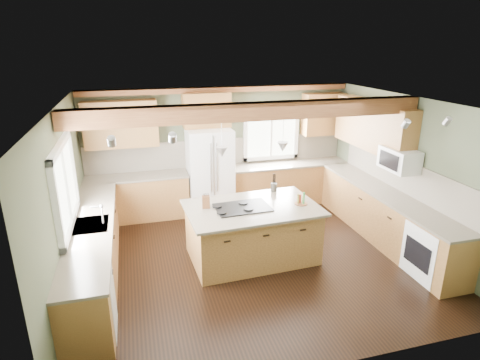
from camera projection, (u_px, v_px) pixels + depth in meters
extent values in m
plane|color=black|center=(254.00, 258.00, 6.76)|extent=(5.60, 5.60, 0.00)
plane|color=silver|center=(255.00, 103.00, 5.91)|extent=(5.60, 5.60, 0.00)
plane|color=#474F38|center=(220.00, 148.00, 8.61)|extent=(5.60, 0.00, 5.60)
plane|color=#474F38|center=(64.00, 204.00, 5.63)|extent=(0.00, 5.00, 5.00)
plane|color=#474F38|center=(406.00, 171.00, 7.04)|extent=(0.00, 5.00, 5.00)
cube|color=#552918|center=(254.00, 111.00, 6.01)|extent=(5.55, 0.26, 0.26)
cube|color=#552918|center=(220.00, 90.00, 8.12)|extent=(5.55, 0.20, 0.10)
cube|color=brown|center=(220.00, 152.00, 8.63)|extent=(5.58, 0.03, 0.58)
cube|color=brown|center=(403.00, 176.00, 7.11)|extent=(0.03, 3.70, 0.58)
cube|color=brown|center=(138.00, 198.00, 8.17)|extent=(2.02, 0.60, 0.88)
cube|color=brown|center=(136.00, 177.00, 8.02)|extent=(2.06, 0.64, 0.04)
cube|color=brown|center=(288.00, 184.00, 8.99)|extent=(2.62, 0.60, 0.88)
cube|color=brown|center=(289.00, 164.00, 8.84)|extent=(2.66, 0.64, 0.04)
cube|color=brown|center=(94.00, 253.00, 6.03)|extent=(0.60, 3.70, 0.88)
cube|color=brown|center=(91.00, 226.00, 5.88)|extent=(0.64, 3.74, 0.04)
cube|color=brown|center=(384.00, 217.00, 7.29)|extent=(0.60, 3.70, 0.88)
cube|color=brown|center=(387.00, 193.00, 7.14)|extent=(0.64, 3.74, 0.04)
cube|color=brown|center=(121.00, 124.00, 7.74)|extent=(1.40, 0.35, 0.90)
cube|color=brown|center=(207.00, 110.00, 8.10)|extent=(0.96, 0.35, 0.70)
cube|color=brown|center=(373.00, 126.00, 7.60)|extent=(0.35, 2.20, 0.90)
cube|color=brown|center=(323.00, 114.00, 8.82)|extent=(0.90, 0.35, 0.90)
cube|color=white|center=(64.00, 186.00, 5.60)|extent=(0.04, 1.60, 1.05)
cube|color=white|center=(271.00, 134.00, 8.80)|extent=(1.10, 0.04, 1.00)
cube|color=#262628|center=(91.00, 225.00, 5.88)|extent=(0.50, 0.65, 0.03)
cylinder|color=#B2B2B7|center=(102.00, 215.00, 5.88)|extent=(0.02, 0.02, 0.28)
cube|color=white|center=(88.00, 306.00, 4.85)|extent=(0.60, 0.60, 0.84)
cube|color=white|center=(434.00, 252.00, 6.10)|extent=(0.60, 0.72, 0.84)
cube|color=white|center=(399.00, 160.00, 6.85)|extent=(0.40, 0.70, 0.38)
cone|color=#B2B2B7|center=(222.00, 152.00, 6.05)|extent=(0.18, 0.18, 0.16)
cone|color=#B2B2B7|center=(283.00, 147.00, 6.34)|extent=(0.18, 0.18, 0.16)
cube|color=silver|center=(210.00, 172.00, 8.32)|extent=(0.90, 0.74, 1.80)
cube|color=brown|center=(252.00, 233.00, 6.66)|extent=(2.06, 1.32, 0.88)
cube|color=brown|center=(252.00, 208.00, 6.51)|extent=(2.20, 1.46, 0.04)
cube|color=black|center=(243.00, 207.00, 6.46)|extent=(0.90, 0.62, 0.02)
cube|color=brown|center=(206.00, 202.00, 6.43)|extent=(0.13, 0.11, 0.20)
cylinder|color=#372F2C|center=(274.00, 187.00, 7.17)|extent=(0.13, 0.13, 0.15)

